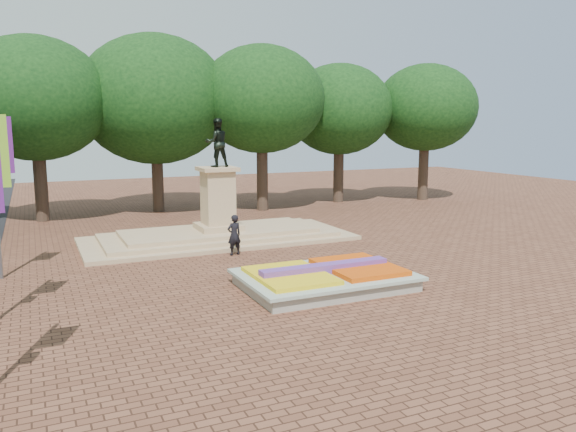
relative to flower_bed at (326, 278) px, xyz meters
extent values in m
plane|color=brown|center=(-1.03, 2.00, -0.38)|extent=(90.00, 90.00, 0.00)
cube|color=gray|center=(-0.03, 0.00, -0.15)|extent=(6.00, 4.00, 0.45)
cube|color=#AFBBA9|center=(-0.03, 0.00, 0.12)|extent=(6.30, 4.30, 0.12)
cube|color=#F74F0D|center=(1.42, 0.00, 0.25)|extent=(2.60, 3.40, 0.22)
cube|color=yellow|center=(-1.48, 0.00, 0.24)|extent=(2.60, 3.40, 0.18)
cube|color=#573797|center=(-0.03, 0.00, 0.34)|extent=(5.20, 0.55, 0.38)
cube|color=tan|center=(-1.03, 10.00, -0.28)|extent=(14.00, 6.00, 0.20)
cube|color=tan|center=(-1.03, 10.00, -0.08)|extent=(12.00, 5.00, 0.20)
cube|color=tan|center=(-1.03, 10.00, 0.12)|extent=(10.00, 4.00, 0.20)
cube|color=tan|center=(-1.03, 10.00, 0.37)|extent=(2.20, 2.20, 0.30)
cube|color=tan|center=(-1.03, 10.00, 1.92)|extent=(1.50, 1.50, 2.80)
cube|color=tan|center=(-1.03, 10.00, 3.42)|extent=(1.90, 1.90, 0.20)
imported|color=black|center=(-1.03, 10.00, 4.77)|extent=(1.22, 0.95, 2.50)
cylinder|color=#32231B|center=(-9.03, 20.00, 1.62)|extent=(0.80, 0.80, 4.00)
ellipsoid|color=black|center=(-9.03, 20.00, 6.32)|extent=(8.80, 8.80, 7.48)
cylinder|color=#32231B|center=(-2.03, 20.00, 1.62)|extent=(0.80, 0.80, 4.00)
ellipsoid|color=black|center=(-2.03, 20.00, 6.32)|extent=(8.80, 8.80, 7.48)
cylinder|color=#32231B|center=(4.97, 20.00, 1.62)|extent=(0.80, 0.80, 4.00)
ellipsoid|color=black|center=(4.97, 20.00, 6.32)|extent=(8.80, 8.80, 7.48)
cylinder|color=#32231B|center=(11.97, 20.00, 1.62)|extent=(0.80, 0.80, 4.00)
ellipsoid|color=black|center=(11.97, 20.00, 6.32)|extent=(8.80, 8.80, 7.48)
cylinder|color=#32231B|center=(18.97, 20.00, 1.62)|extent=(0.80, 0.80, 4.00)
ellipsoid|color=black|center=(18.97, 20.00, 6.32)|extent=(8.80, 8.80, 7.48)
cube|color=#5B1B72|center=(-10.78, 6.50, 4.92)|extent=(0.70, 0.04, 2.20)
imported|color=black|center=(-1.38, 6.47, 0.59)|extent=(0.77, 0.58, 1.93)
camera|label=1|loc=(-9.85, -18.06, 5.74)|focal=35.00mm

